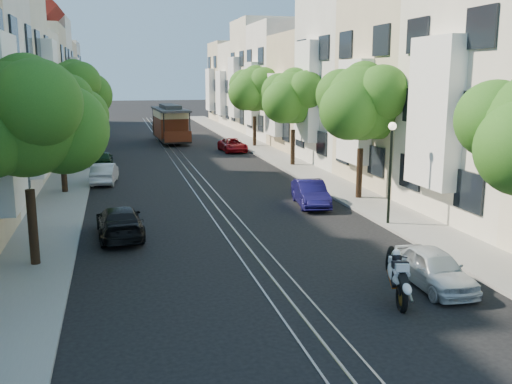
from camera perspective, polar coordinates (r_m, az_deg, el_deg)
ground at (r=45.51m, az=-8.10°, el=3.77°), size 200.00×200.00×0.00m
sidewalk_east at (r=46.77m, az=0.79°, el=4.17°), size 2.50×80.00×0.12m
sidewalk_west at (r=45.36m, az=-17.26°, el=3.41°), size 2.50×80.00×0.12m
rail_left at (r=45.45m, az=-8.79°, el=3.75°), size 0.06×80.00×0.02m
rail_slot at (r=45.50m, az=-8.10°, el=3.78°), size 0.06×80.00×0.02m
rail_right at (r=45.56m, az=-7.41°, el=3.81°), size 0.06×80.00×0.02m
lane_line at (r=45.51m, az=-8.10°, el=3.77°), size 0.08×80.00×0.01m
townhouses_east at (r=47.68m, az=6.30°, el=10.42°), size 7.75×72.00×12.00m
townhouses_west at (r=45.40m, az=-23.55°, el=9.35°), size 7.75×72.00×11.76m
tree_e_b at (r=28.42m, az=10.68°, el=8.62°), size 4.93×4.08×6.68m
tree_e_c at (r=38.70m, az=3.86°, el=9.33°), size 4.84×3.99×6.52m
tree_e_d at (r=49.28m, az=-0.07°, el=10.16°), size 5.01×4.16×6.85m
tree_w_a at (r=19.08m, az=-22.00°, el=6.60°), size 4.93×4.08×6.68m
tree_w_b at (r=31.01m, az=-18.94°, el=7.81°), size 4.72×3.87×6.27m
tree_w_c at (r=41.94m, az=-17.75°, el=9.64°), size 5.13×4.28×7.09m
tree_w_d at (r=52.93m, az=-16.97°, el=9.47°), size 4.84×3.99×6.52m
lamp_east at (r=23.71m, az=13.34°, el=3.36°), size 0.32×0.32×4.16m
lamp_west at (r=39.05m, az=-16.59°, el=6.32°), size 0.32×0.32×4.16m
sportbike_rider at (r=16.14m, az=13.95°, el=-7.92°), size 0.80×2.04×1.44m
cable_car at (r=53.60m, az=-8.55°, el=6.94°), size 3.01×8.33×3.15m
parked_car_e_near at (r=17.62m, az=17.37°, el=-7.30°), size 1.44×3.39×1.14m
parked_car_e_mid at (r=27.22m, az=5.47°, el=-0.14°), size 1.73×3.80×1.21m
parked_car_e_far at (r=46.50m, az=-2.34°, el=4.71°), size 2.02×3.97×1.07m
parked_car_w_near at (r=22.52m, az=-13.48°, el=-2.92°), size 1.91×4.21×1.19m
parked_car_w_mid at (r=33.91m, az=-14.91°, el=1.83°), size 1.61×3.69×1.18m
parked_car_w_far at (r=40.22m, az=-15.03°, el=3.24°), size 1.32×3.18×1.08m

